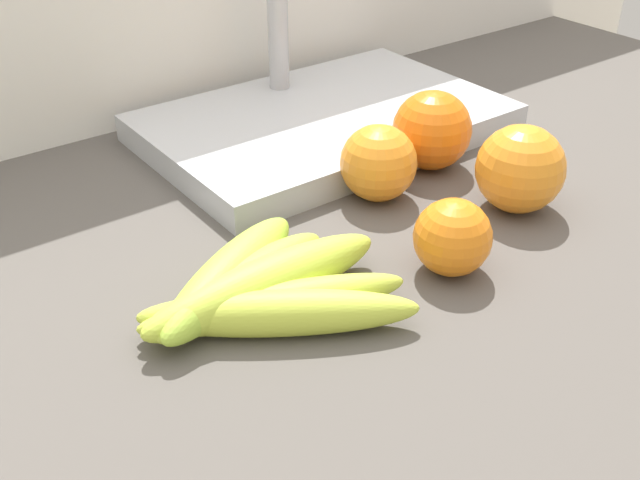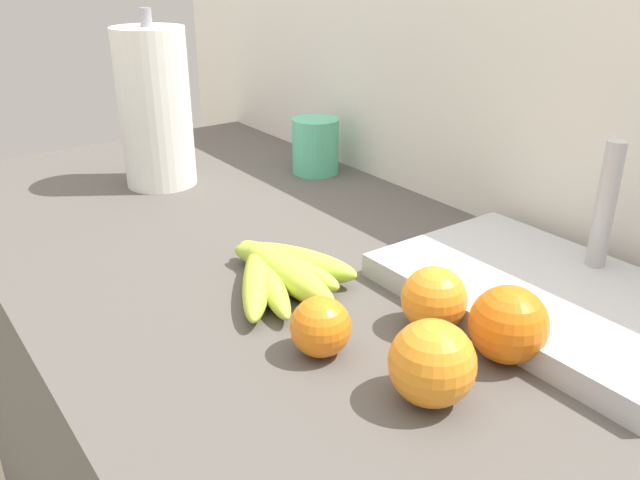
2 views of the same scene
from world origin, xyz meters
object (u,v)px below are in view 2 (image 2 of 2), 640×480
at_px(orange_front, 321,327).
at_px(orange_back_left, 508,325).
at_px(orange_far_right, 434,299).
at_px(sink_basin, 550,293).
at_px(orange_center, 432,363).
at_px(paper_towel_roll, 155,108).
at_px(banana_bunch, 279,271).
at_px(mug, 316,146).

bearing_deg(orange_front, orange_back_left, 51.30).
xyz_separation_m(orange_far_right, sink_basin, (0.05, 0.15, -0.02)).
xyz_separation_m(orange_front, orange_far_right, (0.03, 0.13, 0.00)).
height_order(orange_center, paper_towel_roll, paper_towel_roll).
xyz_separation_m(orange_front, orange_back_left, (0.12, 0.15, 0.01)).
distance_m(orange_front, orange_center, 0.13).
relative_size(banana_bunch, orange_center, 2.55).
xyz_separation_m(orange_far_right, paper_towel_roll, (-0.65, -0.04, 0.10)).
height_order(orange_far_right, sink_basin, sink_basin).
relative_size(paper_towel_roll, mug, 2.93).
height_order(banana_bunch, paper_towel_roll, paper_towel_roll).
relative_size(paper_towel_roll, sink_basin, 0.78).
distance_m(orange_back_left, orange_far_right, 0.09).
distance_m(paper_towel_roll, mug, 0.30).
bearing_deg(orange_center, sink_basin, 100.56).
bearing_deg(orange_center, paper_towel_roll, 175.97).
xyz_separation_m(paper_towel_roll, sink_basin, (0.70, 0.19, -0.12)).
distance_m(orange_center, sink_basin, 0.25).
bearing_deg(mug, orange_far_right, -22.48).
distance_m(banana_bunch, orange_center, 0.28).
xyz_separation_m(orange_center, mug, (-0.63, 0.32, 0.01)).
relative_size(banana_bunch, paper_towel_roll, 0.70).
distance_m(orange_front, sink_basin, 0.29).
distance_m(paper_towel_roll, sink_basin, 0.74).
distance_m(orange_center, paper_towel_roll, 0.75).
bearing_deg(paper_towel_roll, orange_back_left, 4.71).
height_order(paper_towel_roll, sink_basin, paper_towel_roll).
height_order(orange_front, orange_center, orange_center).
bearing_deg(orange_front, orange_far_right, 75.97).
bearing_deg(banana_bunch, sink_basin, 44.52).
bearing_deg(orange_far_right, orange_front, -104.03).
bearing_deg(paper_towel_roll, orange_far_right, 3.71).
relative_size(orange_far_right, mug, 0.71).
height_order(banana_bunch, mug, mug).
bearing_deg(orange_far_right, orange_center, -45.89).
relative_size(banana_bunch, sink_basin, 0.54).
height_order(orange_front, orange_back_left, orange_back_left).
bearing_deg(orange_far_right, sink_basin, 72.90).
relative_size(orange_back_left, orange_far_right, 1.10).
bearing_deg(mug, orange_back_left, -18.06).
xyz_separation_m(banana_bunch, sink_basin, (0.24, 0.23, -0.00)).
xyz_separation_m(orange_center, orange_far_right, (-0.09, 0.10, -0.00)).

